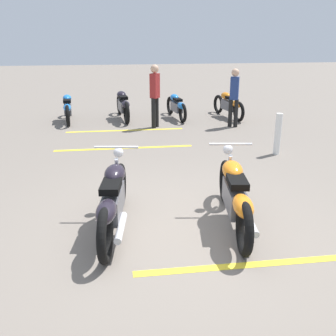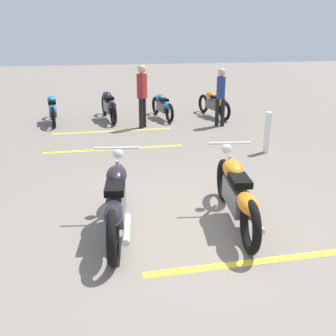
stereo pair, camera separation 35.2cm
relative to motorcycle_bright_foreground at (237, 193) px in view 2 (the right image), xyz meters
name	(u,v)px [view 2 (the right image)]	position (x,y,z in m)	size (l,w,h in m)	color
ground_plane	(177,226)	(0.11, 0.81, -0.46)	(60.00, 60.00, 0.00)	slate
motorcycle_bright_foreground	(237,193)	(0.00, 0.00, 0.00)	(2.22, 0.63, 1.04)	black
motorcycle_dark_foreground	(116,201)	(0.09, 1.64, 0.00)	(2.22, 0.63, 1.04)	black
motorcycle_row_far_left	(215,104)	(7.11, -2.11, -0.05)	(2.01, 0.47, 0.76)	black
motorcycle_row_left	(163,106)	(7.20, -0.45, -0.06)	(1.93, 0.37, 0.73)	black
motorcycle_row_center	(109,105)	(7.34, 1.21, -0.01)	(2.22, 0.39, 0.83)	black
motorcycle_row_right	(53,109)	(7.26, 2.87, -0.04)	(2.06, 0.34, 0.77)	black
bystander_near_row	(142,93)	(6.11, 0.36, 0.51)	(0.31, 0.30, 1.74)	black
bystander_secondary	(221,94)	(5.84, -1.84, 0.45)	(0.26, 0.28, 1.63)	black
bollard_post	(267,132)	(3.12, -1.98, -0.01)	(0.14, 0.14, 0.91)	white
parking_stripe_near	(277,259)	(-0.97, -0.14, -0.46)	(3.20, 0.12, 0.01)	yellow
parking_stripe_mid	(115,149)	(4.09, 1.34, -0.46)	(3.20, 0.12, 0.01)	yellow
parking_stripe_far	(113,131)	(5.85, 1.23, -0.46)	(3.20, 0.12, 0.01)	yellow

